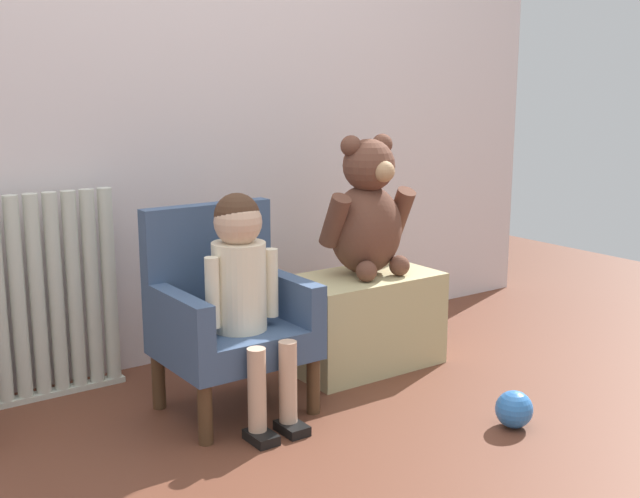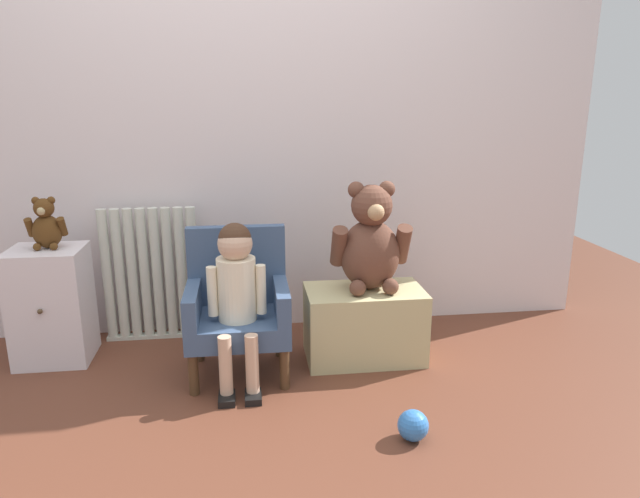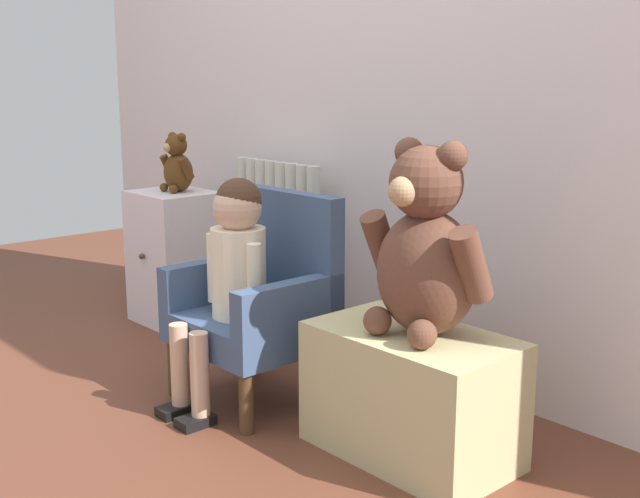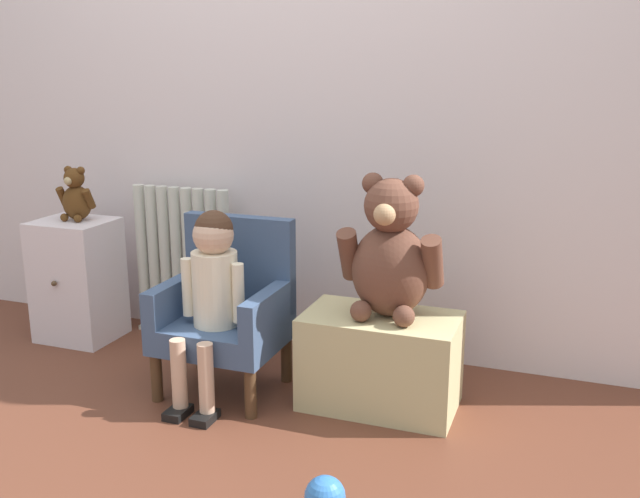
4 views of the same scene
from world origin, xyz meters
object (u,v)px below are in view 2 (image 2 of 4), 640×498
Objects in this scene: child_armchair at (238,305)px; small_teddy_bear at (46,226)px; low_bench at (364,324)px; toy_ball at (413,425)px; large_teddy_bear at (371,243)px; radiator at (151,275)px; small_dresser at (52,305)px; child_figure at (236,282)px.

small_teddy_bear is at bearing 164.22° from child_armchair.
toy_ball is (0.04, -0.71, -0.12)m from low_bench.
large_teddy_bear is (0.03, 0.01, 0.40)m from low_bench.
small_teddy_bear is (-0.42, -0.18, 0.31)m from radiator.
small_dresser is 0.77× the size of child_figure.
low_bench is 2.32× the size of small_teddy_bear.
low_bench is at bearing -7.02° from small_dresser.
low_bench is 0.72m from toy_ball.
radiator is 1.16m from large_teddy_bear.
child_figure is at bearing -90.00° from child_armchair.
radiator reaches higher than low_bench.
radiator is 0.71m from child_figure.
low_bench is at bearing 93.21° from toy_ball.
small_dresser is 0.91m from child_armchair.
low_bench is at bearing 4.30° from child_armchair.
radiator is 1.26× the size of small_dresser.
low_bench reaches higher than toy_ball.
large_teddy_bear reaches higher than toy_ball.
low_bench is at bearing -152.62° from large_teddy_bear.
small_dresser is 4.75× the size of toy_ball.
low_bench is at bearing -19.90° from radiator.
child_armchair is 0.18m from child_figure.
toy_ball is at bearing -45.92° from child_armchair.
large_teddy_bear is at bearing 27.38° from low_bench.
child_armchair is 0.96m from small_teddy_bear.
radiator is at bearing 161.16° from large_teddy_bear.
toy_ball is at bearing -31.00° from small_teddy_bear.
radiator is at bearing 129.86° from child_figure.
child_figure is 0.94m from toy_ball.
toy_ball is (0.01, -0.72, -0.52)m from large_teddy_bear.
large_teddy_bear is at bearing -6.42° from small_dresser.
small_dresser is at bearing -155.81° from radiator.
toy_ball is at bearing -88.85° from large_teddy_bear.
small_dresser is at bearing 165.53° from child_armchair.
large_teddy_bear is (1.07, -0.37, 0.23)m from radiator.
small_teddy_bear reaches higher than small_dresser.
child_armchair is 1.28× the size of large_teddy_bear.
toy_ball is at bearing -40.69° from child_figure.
child_figure reaches higher than toy_ball.
large_teddy_bear is (1.51, -0.17, 0.30)m from small_dresser.
toy_ball is at bearing -44.96° from radiator.
small_teddy_bear is (-0.87, 0.36, 0.19)m from child_figure.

